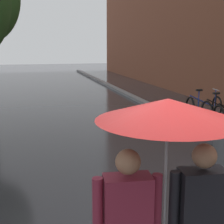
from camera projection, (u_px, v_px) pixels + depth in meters
kerb_strip at (145, 103)px, 13.79m from camera, size 0.30×36.00×0.12m
parked_bicycle_4 at (221, 110)px, 10.80m from camera, size 1.08×0.70×0.96m
parked_bicycle_5 at (204, 105)px, 11.52m from camera, size 1.13×0.78×0.96m
couple_under_umbrella at (166, 176)px, 2.73m from camera, size 1.24×1.19×2.08m
litter_bin at (224, 148)px, 6.64m from camera, size 0.44×0.44×0.85m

